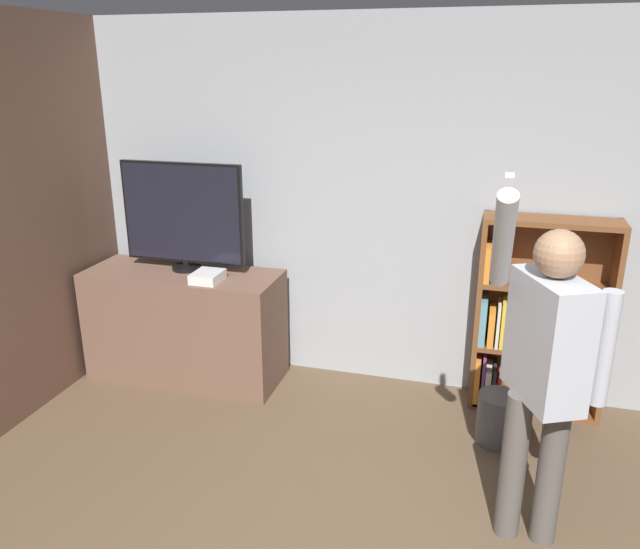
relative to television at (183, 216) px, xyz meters
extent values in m
cube|color=#9EA3A8|center=(1.75, 0.34, 0.07)|extent=(7.09, 0.06, 2.70)
cube|color=brown|center=(0.00, -0.08, -0.85)|extent=(1.48, 0.57, 0.86)
cylinder|color=black|center=(0.00, 0.00, -0.40)|extent=(0.22, 0.22, 0.03)
cylinder|color=black|center=(0.00, 0.00, -0.36)|extent=(0.06, 0.06, 0.05)
cube|color=black|center=(0.00, 0.00, 0.02)|extent=(0.96, 0.04, 0.76)
cube|color=black|center=(0.00, -0.02, 0.02)|extent=(0.92, 0.01, 0.72)
cube|color=white|center=(0.28, -0.21, -0.39)|extent=(0.20, 0.24, 0.07)
cube|color=brown|center=(2.18, 0.15, -0.58)|extent=(0.04, 0.28, 1.40)
cube|color=brown|center=(3.03, 0.15, -0.58)|extent=(0.04, 0.28, 1.40)
cube|color=brown|center=(2.61, 0.28, -0.58)|extent=(0.89, 0.01, 1.40)
cube|color=brown|center=(2.61, 0.15, -1.26)|extent=(0.81, 0.28, 0.04)
cube|color=brown|center=(2.61, 0.15, -0.82)|extent=(0.81, 0.28, 0.04)
cube|color=brown|center=(2.61, 0.15, -0.35)|extent=(0.81, 0.28, 0.04)
cube|color=brown|center=(2.61, 0.15, 0.10)|extent=(0.81, 0.28, 0.04)
cube|color=orange|center=(2.22, 0.11, -1.09)|extent=(0.03, 0.20, 0.34)
cube|color=#7A3889|center=(2.26, 0.11, -1.08)|extent=(0.02, 0.20, 0.37)
cube|color=beige|center=(2.30, 0.12, -1.12)|extent=(0.04, 0.23, 0.28)
cube|color=#232328|center=(2.34, 0.13, -1.11)|extent=(0.02, 0.25, 0.30)
cube|color=red|center=(2.37, 0.12, -1.13)|extent=(0.02, 0.23, 0.26)
cube|color=#5B8E99|center=(2.22, 0.14, -0.63)|extent=(0.04, 0.26, 0.33)
cube|color=orange|center=(2.28, 0.13, -0.67)|extent=(0.04, 0.25, 0.26)
cube|color=beige|center=(2.33, 0.12, -0.65)|extent=(0.02, 0.23, 0.30)
cube|color=gold|center=(2.36, 0.10, -0.63)|extent=(0.02, 0.20, 0.33)
cube|color=beige|center=(2.40, 0.11, -0.63)|extent=(0.02, 0.21, 0.34)
cube|color=orange|center=(2.22, 0.12, -0.21)|extent=(0.04, 0.22, 0.25)
cube|color=#2D569E|center=(2.27, 0.12, -0.21)|extent=(0.04, 0.22, 0.24)
cube|color=red|center=(2.31, 0.13, -0.20)|extent=(0.03, 0.25, 0.27)
cylinder|color=#56514C|center=(2.44, -1.22, -0.87)|extent=(0.13, 0.13, 0.82)
cylinder|color=#56514C|center=(2.62, -1.22, -0.87)|extent=(0.13, 0.13, 0.82)
cube|color=#B7BCC6|center=(2.53, -1.22, -0.15)|extent=(0.39, 0.49, 0.61)
sphere|color=#9E7556|center=(2.53, -1.22, 0.27)|extent=(0.22, 0.22, 0.22)
cylinder|color=#B7BCC6|center=(2.77, -1.22, -0.17)|extent=(0.09, 0.09, 0.57)
cylinder|color=#B7BCC6|center=(2.28, -1.33, 0.34)|extent=(0.09, 0.40, 0.52)
cube|color=white|center=(2.28, -1.39, 0.58)|extent=(0.04, 0.09, 0.14)
cylinder|color=#4C4C51|center=(2.37, -0.37, -1.11)|extent=(0.27, 0.27, 0.34)
camera|label=1|loc=(2.23, -4.08, 1.07)|focal=35.00mm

